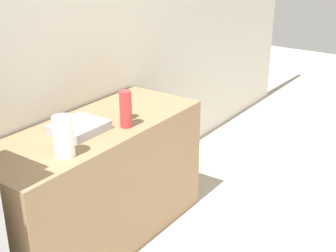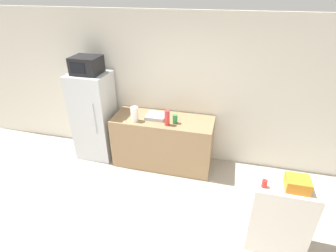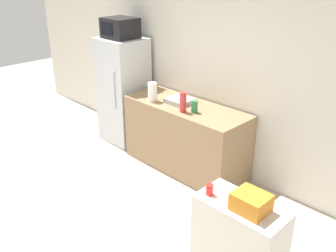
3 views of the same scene
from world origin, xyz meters
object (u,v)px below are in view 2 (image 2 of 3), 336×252
at_px(basket, 297,184).
at_px(microwave, 87,65).
at_px(refrigerator, 94,116).
at_px(bottle_short, 175,119).
at_px(jar, 264,184).
at_px(bottle_tall, 167,118).
at_px(paper_towel_roll, 134,114).

bearing_deg(basket, microwave, 157.02).
distance_m(refrigerator, basket, 3.46).
distance_m(microwave, bottle_short, 1.72).
distance_m(refrigerator, jar, 3.17).
bearing_deg(jar, bottle_short, 135.06).
height_order(refrigerator, bottle_tall, refrigerator).
bearing_deg(paper_towel_roll, bottle_short, 7.20).
relative_size(bottle_short, paper_towel_roll, 0.60).
bearing_deg(jar, paper_towel_roll, 148.35).
bearing_deg(bottle_short, basket, -37.21).
relative_size(microwave, bottle_short, 3.05).
height_order(bottle_tall, jar, bottle_tall).
xyz_separation_m(basket, paper_towel_roll, (-2.32, 1.17, 0.01)).
distance_m(microwave, jar, 3.26).
bearing_deg(bottle_tall, basket, -33.45).
bearing_deg(basket, bottle_tall, 146.55).
height_order(bottle_tall, paper_towel_roll, bottle_tall).
height_order(microwave, bottle_tall, microwave).
bearing_deg(bottle_short, paper_towel_roll, -172.80).
height_order(refrigerator, paper_towel_roll, refrigerator).
bearing_deg(bottle_tall, bottle_short, 38.28).
height_order(microwave, bottle_short, microwave).
relative_size(jar, paper_towel_roll, 0.35).
xyz_separation_m(basket, jar, (-0.34, -0.05, -0.03)).
relative_size(refrigerator, paper_towel_roll, 6.41).
bearing_deg(bottle_short, bottle_tall, -141.72).
distance_m(refrigerator, paper_towel_roll, 0.91).
bearing_deg(bottle_short, microwave, 176.34).
height_order(refrigerator, microwave, microwave).
height_order(bottle_short, jar, bottle_short).
xyz_separation_m(microwave, bottle_short, (1.53, -0.10, -0.76)).
xyz_separation_m(jar, paper_towel_roll, (-1.98, 1.22, 0.04)).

